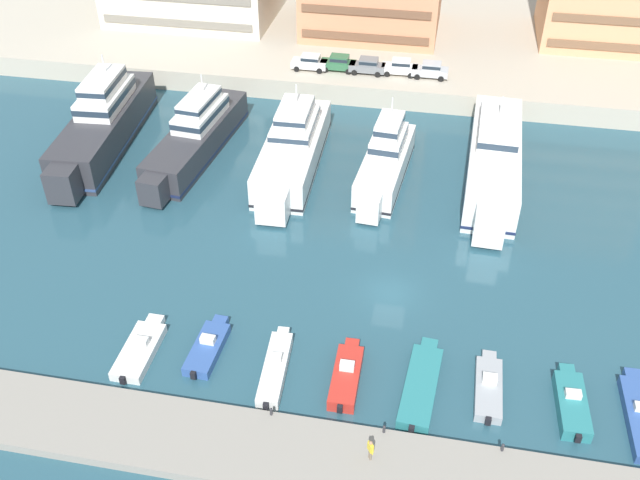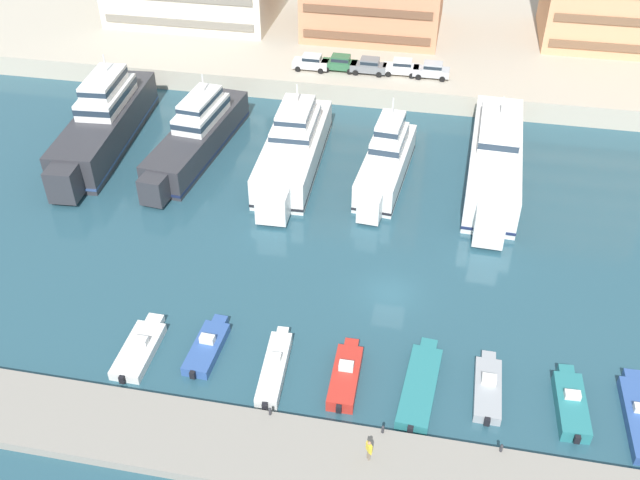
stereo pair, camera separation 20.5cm
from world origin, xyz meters
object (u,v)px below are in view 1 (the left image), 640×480
(motorboat_teal_mid_right, at_px, (571,403))
(car_green_left, at_px, (339,62))
(yacht_white_mid_left, at_px, (293,148))
(car_silver_center, at_px, (431,69))
(pedestrian_near_edge, at_px, (370,449))
(yacht_charcoal_far_left, at_px, (103,122))
(motorboat_blue_left, at_px, (208,347))
(motorboat_white_mid_left, at_px, (275,368))
(yacht_white_center_left, at_px, (385,161))
(car_grey_mid_left, at_px, (368,65))
(yacht_charcoal_left, at_px, (197,135))
(car_white_center_left, at_px, (400,66))
(yacht_white_center, at_px, (494,158))
(motorboat_teal_center, at_px, (421,385))
(motorboat_red_center_left, at_px, (346,375))
(motorboat_grey_center_right, at_px, (488,387))
(motorboat_white_far_left, at_px, (140,349))
(car_white_far_left, at_px, (310,62))

(motorboat_teal_mid_right, relative_size, car_green_left, 1.51)
(yacht_white_mid_left, height_order, car_silver_center, yacht_white_mid_left)
(car_green_left, xyz_separation_m, pedestrian_near_edge, (10.56, -50.75, -1.70))
(yacht_charcoal_far_left, relative_size, motorboat_blue_left, 3.76)
(yacht_white_mid_left, relative_size, pedestrian_near_edge, 12.13)
(yacht_white_mid_left, xyz_separation_m, motorboat_white_mid_left, (4.67, -26.65, -1.65))
(motorboat_white_mid_left, bearing_deg, yacht_white_center_left, 80.09)
(yacht_white_mid_left, xyz_separation_m, car_grey_mid_left, (4.93, 17.74, 1.24))
(yacht_charcoal_left, distance_m, motorboat_blue_left, 28.03)
(pedestrian_near_edge, bearing_deg, car_white_center_left, 93.85)
(yacht_white_center, height_order, car_green_left, yacht_white_center)
(yacht_white_center, relative_size, motorboat_teal_mid_right, 3.69)
(yacht_charcoal_left, bearing_deg, motorboat_teal_center, -47.46)
(motorboat_red_center_left, distance_m, pedestrian_near_edge, 6.97)
(yacht_white_mid_left, xyz_separation_m, yacht_white_center_left, (9.21, -0.68, -0.00))
(motorboat_teal_center, relative_size, car_grey_mid_left, 2.01)
(yacht_white_center, relative_size, car_grey_mid_left, 5.58)
(yacht_white_center_left, distance_m, motorboat_grey_center_right, 26.87)
(car_grey_mid_left, bearing_deg, motorboat_white_far_left, -102.91)
(yacht_white_center_left, relative_size, yacht_white_center, 0.67)
(car_grey_mid_left, bearing_deg, car_white_center_left, 5.80)
(car_green_left, bearing_deg, yacht_white_center, -42.34)
(yacht_charcoal_far_left, bearing_deg, yacht_white_center, 1.34)
(car_grey_mid_left, height_order, car_silver_center, same)
(car_white_far_left, xyz_separation_m, pedestrian_near_edge, (13.87, -50.31, -1.70))
(motorboat_grey_center_right, bearing_deg, yacht_white_mid_left, 126.87)
(motorboat_blue_left, bearing_deg, motorboat_grey_center_right, 0.04)
(motorboat_white_far_left, xyz_separation_m, car_silver_center, (17.37, 44.60, 2.98))
(yacht_charcoal_far_left, distance_m, motorboat_teal_center, 43.97)
(yacht_white_mid_left, relative_size, motorboat_teal_center, 2.42)
(car_green_left, xyz_separation_m, car_grey_mid_left, (3.42, -0.15, 0.00))
(motorboat_white_far_left, height_order, motorboat_white_mid_left, motorboat_white_mid_left)
(motorboat_teal_center, xyz_separation_m, pedestrian_near_edge, (-2.61, -6.62, 1.27))
(motorboat_teal_center, height_order, motorboat_grey_center_right, motorboat_grey_center_right)
(yacht_white_center_left, distance_m, car_green_left, 20.14)
(yacht_white_mid_left, relative_size, car_green_left, 4.86)
(motorboat_red_center_left, distance_m, car_white_far_left, 45.44)
(car_white_center_left, bearing_deg, motorboat_teal_mid_right, -70.21)
(motorboat_white_mid_left, height_order, car_green_left, car_green_left)
(motorboat_teal_center, bearing_deg, yacht_charcoal_left, 132.54)
(motorboat_white_far_left, xyz_separation_m, car_white_far_left, (3.44, 44.10, 2.98))
(motorboat_white_far_left, distance_m, motorboat_white_mid_left, 9.91)
(car_green_left, bearing_deg, yacht_charcoal_far_left, -141.38)
(motorboat_red_center_left, xyz_separation_m, car_grey_mid_left, (-4.68, 44.18, 2.86))
(car_white_far_left, height_order, car_green_left, same)
(motorboat_white_far_left, xyz_separation_m, car_green_left, (6.76, 44.54, 2.98))
(motorboat_white_mid_left, xyz_separation_m, car_silver_center, (7.46, 44.60, 2.89))
(car_white_center_left, relative_size, pedestrian_near_edge, 2.51)
(yacht_charcoal_far_left, relative_size, car_white_center_left, 5.50)
(motorboat_teal_mid_right, bearing_deg, motorboat_teal_center, -178.66)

